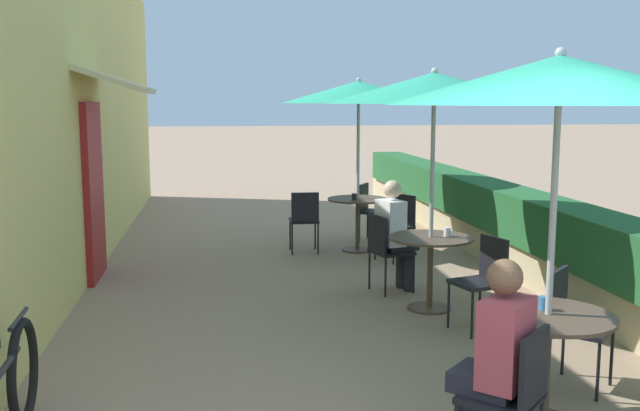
% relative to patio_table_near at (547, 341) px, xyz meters
% --- Properties ---
extents(cafe_facade_wall, '(0.98, 13.74, 4.20)m').
position_rel_patio_table_near_xyz_m(cafe_facade_wall, '(-3.70, 5.05, 1.52)').
color(cafe_facade_wall, '#E0CC6B').
rests_on(cafe_facade_wall, ground_plane).
extents(planter_hedge, '(0.60, 12.74, 1.01)m').
position_rel_patio_table_near_xyz_m(planter_hedge, '(1.59, 5.08, -0.03)').
color(planter_hedge, tan).
rests_on(planter_hedge, ground_plane).
extents(patio_table_near, '(0.85, 0.85, 0.75)m').
position_rel_patio_table_near_xyz_m(patio_table_near, '(0.00, 0.00, 0.00)').
color(patio_table_near, brown).
rests_on(patio_table_near, ground_plane).
extents(patio_umbrella_near, '(2.14, 2.14, 2.43)m').
position_rel_patio_table_near_xyz_m(patio_umbrella_near, '(0.00, -0.00, 1.66)').
color(patio_umbrella_near, '#B7B7BC').
rests_on(patio_umbrella_near, ground_plane).
extents(cafe_chair_near_left, '(0.57, 0.57, 0.87)m').
position_rel_patio_table_near_xyz_m(cafe_chair_near_left, '(-0.48, -0.60, -0.05)').
color(cafe_chair_near_left, black).
rests_on(cafe_chair_near_left, ground_plane).
extents(seated_patron_near_left, '(0.51, 0.51, 1.25)m').
position_rel_patio_table_near_xyz_m(seated_patron_near_left, '(-0.56, -0.52, 0.12)').
color(seated_patron_near_left, '#23232D').
rests_on(seated_patron_near_left, ground_plane).
extents(cafe_chair_near_right, '(0.57, 0.57, 0.87)m').
position_rel_patio_table_near_xyz_m(cafe_chair_near_right, '(0.48, 0.60, -0.05)').
color(cafe_chair_near_right, black).
rests_on(cafe_chair_near_right, ground_plane).
extents(coffee_cup_near, '(0.07, 0.07, 0.09)m').
position_rel_patio_table_near_xyz_m(coffee_cup_near, '(0.01, 0.09, 0.23)').
color(coffee_cup_near, teal).
rests_on(coffee_cup_near, patio_table_near).
extents(patio_table_mid, '(0.85, 0.85, 0.75)m').
position_rel_patio_table_near_xyz_m(patio_table_mid, '(0.03, 2.66, 0.00)').
color(patio_table_mid, brown).
rests_on(patio_table_mid, ground_plane).
extents(patio_umbrella_mid, '(2.14, 2.14, 2.43)m').
position_rel_patio_table_near_xyz_m(patio_umbrella_mid, '(0.03, 2.66, 1.66)').
color(patio_umbrella_mid, '#B7B7BC').
rests_on(patio_umbrella_mid, ground_plane).
extents(cafe_chair_mid_left, '(0.50, 0.50, 0.87)m').
position_rel_patio_table_near_xyz_m(cafe_chair_mid_left, '(0.32, 1.95, -0.05)').
color(cafe_chair_mid_left, black).
rests_on(cafe_chair_mid_left, ground_plane).
extents(cafe_chair_mid_right, '(0.50, 0.50, 0.87)m').
position_rel_patio_table_near_xyz_m(cafe_chair_mid_right, '(-0.26, 3.37, -0.05)').
color(cafe_chair_mid_right, black).
rests_on(cafe_chair_mid_right, ground_plane).
extents(seated_patron_mid_right, '(0.48, 0.42, 1.25)m').
position_rel_patio_table_near_xyz_m(seated_patron_mid_right, '(-0.16, 3.40, 0.12)').
color(seated_patron_mid_right, '#23232D').
rests_on(seated_patron_mid_right, ground_plane).
extents(coffee_cup_mid, '(0.07, 0.07, 0.09)m').
position_rel_patio_table_near_xyz_m(coffee_cup_mid, '(0.20, 2.66, 0.23)').
color(coffee_cup_mid, white).
rests_on(coffee_cup_mid, patio_table_mid).
extents(patio_table_far, '(0.85, 0.85, 0.75)m').
position_rel_patio_table_near_xyz_m(patio_table_far, '(-0.14, 5.60, 0.00)').
color(patio_table_far, brown).
rests_on(patio_table_far, ground_plane).
extents(patio_umbrella_far, '(2.14, 2.14, 2.43)m').
position_rel_patio_table_near_xyz_m(patio_umbrella_far, '(-0.14, 5.60, 1.66)').
color(patio_umbrella_far, '#B7B7BC').
rests_on(patio_umbrella_far, ground_plane).
extents(cafe_chair_far_left, '(0.41, 0.41, 0.87)m').
position_rel_patio_table_near_xyz_m(cafe_chair_far_left, '(-0.91, 5.54, -0.05)').
color(cafe_chair_far_left, black).
rests_on(cafe_chair_far_left, ground_plane).
extents(cafe_chair_far_right, '(0.54, 0.54, 0.87)m').
position_rel_patio_table_near_xyz_m(cafe_chair_far_right, '(0.30, 4.97, -0.05)').
color(cafe_chair_far_right, black).
rests_on(cafe_chair_far_right, ground_plane).
extents(cafe_chair_far_back, '(0.55, 0.55, 0.87)m').
position_rel_patio_table_near_xyz_m(cafe_chair_far_back, '(0.19, 6.29, -0.05)').
color(cafe_chair_far_back, black).
rests_on(cafe_chair_far_back, ground_plane).
extents(coffee_cup_far, '(0.07, 0.07, 0.09)m').
position_rel_patio_table_near_xyz_m(coffee_cup_far, '(-0.22, 5.46, 0.23)').
color(coffee_cup_far, '#232328').
rests_on(coffee_cup_far, patio_table_far).
extents(bicycle_leaning, '(0.13, 1.73, 0.80)m').
position_rel_patio_table_near_xyz_m(bicycle_leaning, '(-3.36, 0.01, -0.20)').
color(bicycle_leaning, black).
rests_on(bicycle_leaning, ground_plane).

